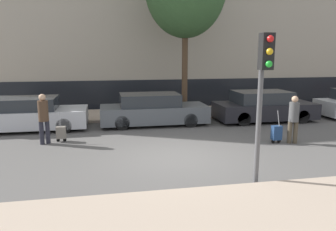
# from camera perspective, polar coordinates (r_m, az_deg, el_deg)

# --- Properties ---
(ground_plane) EXTENTS (80.00, 80.00, 0.00)m
(ground_plane) POSITION_cam_1_polar(r_m,az_deg,el_deg) (9.91, 1.49, -7.36)
(ground_plane) COLOR #565451
(sidewalk_near) EXTENTS (28.00, 2.50, 0.12)m
(sidewalk_near) POSITION_cam_1_polar(r_m,az_deg,el_deg) (6.56, 8.83, -16.88)
(sidewalk_near) COLOR tan
(sidewalk_near) RESTS_ON ground_plane
(sidewalk_far) EXTENTS (28.00, 3.00, 0.12)m
(sidewalk_far) POSITION_cam_1_polar(r_m,az_deg,el_deg) (16.60, -3.68, 0.29)
(sidewalk_far) COLOR tan
(sidewalk_far) RESTS_ON ground_plane
(parked_car_0) EXTENTS (4.49, 1.89, 1.33)m
(parked_car_0) POSITION_cam_1_polar(r_m,az_deg,el_deg) (14.43, -23.03, 0.15)
(parked_car_0) COLOR #B7BABF
(parked_car_0) RESTS_ON ground_plane
(parked_car_1) EXTENTS (4.61, 1.80, 1.36)m
(parked_car_1) POSITION_cam_1_polar(r_m,az_deg,el_deg) (14.27, -2.64, 0.94)
(parked_car_1) COLOR #4C5156
(parked_car_1) RESTS_ON ground_plane
(parked_car_2) EXTENTS (4.52, 1.91, 1.38)m
(parked_car_2) POSITION_cam_1_polar(r_m,az_deg,el_deg) (15.70, 16.33, 1.45)
(parked_car_2) COLOR black
(parked_car_2) RESTS_ON ground_plane
(pedestrian_left) EXTENTS (0.34, 0.34, 1.74)m
(pedestrian_left) POSITION_cam_1_polar(r_m,az_deg,el_deg) (11.92, -20.87, -0.05)
(pedestrian_left) COLOR #23232D
(pedestrian_left) RESTS_ON ground_plane
(trolley_left) EXTENTS (0.34, 0.29, 1.08)m
(trolley_left) POSITION_cam_1_polar(r_m,az_deg,el_deg) (12.17, -18.13, -2.84)
(trolley_left) COLOR slate
(trolley_left) RESTS_ON ground_plane
(pedestrian_right) EXTENTS (0.34, 0.34, 1.66)m
(pedestrian_right) POSITION_cam_1_polar(r_m,az_deg,el_deg) (12.05, 21.05, -0.19)
(pedestrian_right) COLOR #4C4233
(pedestrian_right) RESTS_ON ground_plane
(trolley_right) EXTENTS (0.34, 0.29, 1.15)m
(trolley_right) POSITION_cam_1_polar(r_m,az_deg,el_deg) (12.00, 18.37, -2.87)
(trolley_right) COLOR navy
(trolley_right) RESTS_ON ground_plane
(traffic_light) EXTENTS (0.28, 0.47, 3.53)m
(traffic_light) POSITION_cam_1_polar(r_m,az_deg,el_deg) (7.69, 16.26, 6.15)
(traffic_light) COLOR #515154
(traffic_light) RESTS_ON ground_plane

